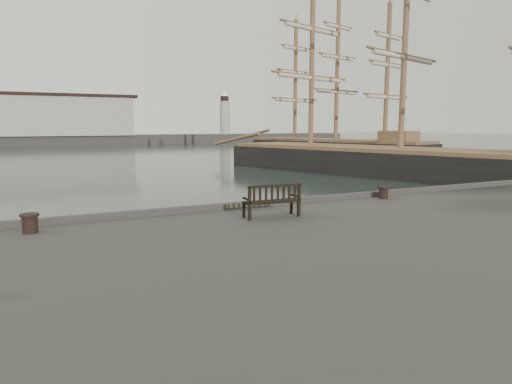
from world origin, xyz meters
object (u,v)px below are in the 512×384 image
at_px(bench, 272,207).
at_px(tall_ship_far, 335,153).
at_px(tall_ship_main, 399,168).
at_px(bollard_left, 30,223).
at_px(bollard_right, 383,193).

bearing_deg(bench, tall_ship_far, 55.59).
bearing_deg(bench, tall_ship_main, 42.82).
relative_size(bollard_left, tall_ship_main, 0.01).
xyz_separation_m(bollard_right, tall_ship_far, (23.09, 34.74, -1.05)).
bearing_deg(bollard_right, tall_ship_far, 56.39).
height_order(bollard_right, tall_ship_far, tall_ship_far).
relative_size(bench, bollard_left, 3.52).
bearing_deg(tall_ship_main, tall_ship_far, 51.54).
distance_m(bench, tall_ship_main, 27.36).
bearing_deg(tall_ship_main, bollard_right, -152.76).
relative_size(tall_ship_main, tall_ship_far, 1.34).
height_order(bench, bollard_right, bench).
distance_m(bollard_right, tall_ship_main, 22.68).
bearing_deg(bollard_right, bollard_left, -178.82).
bearing_deg(bollard_left, tall_ship_main, 30.55).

